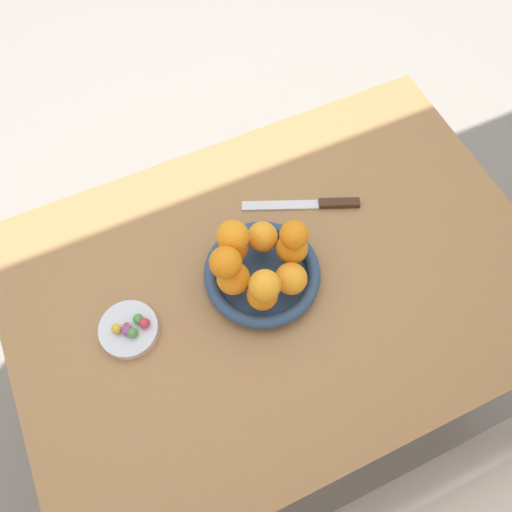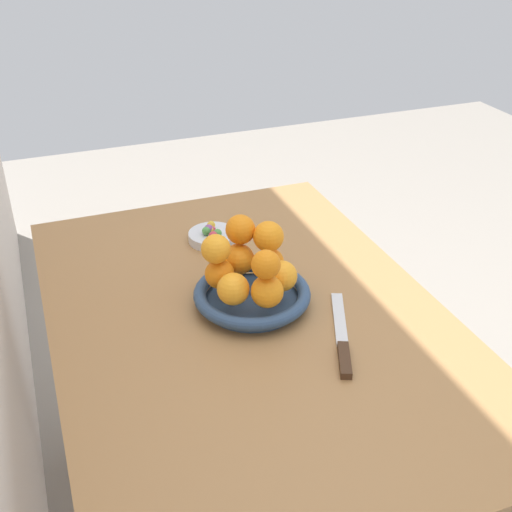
# 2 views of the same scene
# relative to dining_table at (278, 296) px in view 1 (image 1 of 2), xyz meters

# --- Properties ---
(ground_plane) EXTENTS (6.00, 6.00, 0.00)m
(ground_plane) POSITION_rel_dining_table_xyz_m (0.00, 0.00, -0.65)
(ground_plane) COLOR gray
(dining_table) EXTENTS (1.10, 0.76, 0.74)m
(dining_table) POSITION_rel_dining_table_xyz_m (0.00, 0.00, 0.00)
(dining_table) COLOR #9E7042
(dining_table) RESTS_ON ground_plane
(fruit_bowl) EXTENTS (0.24, 0.24, 0.04)m
(fruit_bowl) POSITION_rel_dining_table_xyz_m (0.03, -0.02, 0.11)
(fruit_bowl) COLOR navy
(fruit_bowl) RESTS_ON dining_table
(candy_dish) EXTENTS (0.11, 0.11, 0.02)m
(candy_dish) POSITION_rel_dining_table_xyz_m (0.31, -0.02, 0.10)
(candy_dish) COLOR silver
(candy_dish) RESTS_ON dining_table
(orange_0) EXTENTS (0.06, 0.06, 0.06)m
(orange_0) POSITION_rel_dining_table_xyz_m (-0.04, -0.02, 0.16)
(orange_0) COLOR orange
(orange_0) RESTS_ON fruit_bowl
(orange_1) EXTENTS (0.06, 0.06, 0.06)m
(orange_1) POSITION_rel_dining_table_xyz_m (0.01, -0.07, 0.16)
(orange_1) COLOR orange
(orange_1) RESTS_ON fruit_bowl
(orange_2) EXTENTS (0.06, 0.06, 0.06)m
(orange_2) POSITION_rel_dining_table_xyz_m (0.07, -0.07, 0.16)
(orange_2) COLOR orange
(orange_2) RESTS_ON fruit_bowl
(orange_3) EXTENTS (0.07, 0.07, 0.07)m
(orange_3) POSITION_rel_dining_table_xyz_m (0.09, -0.01, 0.16)
(orange_3) COLOR orange
(orange_3) RESTS_ON fruit_bowl
(orange_4) EXTENTS (0.06, 0.06, 0.06)m
(orange_4) POSITION_rel_dining_table_xyz_m (0.06, 0.04, 0.16)
(orange_4) COLOR orange
(orange_4) RESTS_ON fruit_bowl
(orange_5) EXTENTS (0.06, 0.06, 0.06)m
(orange_5) POSITION_rel_dining_table_xyz_m (-0.01, 0.03, 0.16)
(orange_5) COLOR orange
(orange_5) RESTS_ON fruit_bowl
(orange_6) EXTENTS (0.06, 0.06, 0.06)m
(orange_6) POSITION_rel_dining_table_xyz_m (0.07, -0.07, 0.22)
(orange_6) COLOR orange
(orange_6) RESTS_ON orange_2
(orange_7) EXTENTS (0.06, 0.06, 0.06)m
(orange_7) POSITION_rel_dining_table_xyz_m (-0.03, -0.02, 0.22)
(orange_7) COLOR orange
(orange_7) RESTS_ON orange_0
(orange_8) EXTENTS (0.06, 0.06, 0.06)m
(orange_8) POSITION_rel_dining_table_xyz_m (0.10, -0.02, 0.22)
(orange_8) COLOR orange
(orange_8) RESTS_ON orange_3
(orange_9) EXTENTS (0.06, 0.06, 0.06)m
(orange_9) POSITION_rel_dining_table_xyz_m (0.06, 0.05, 0.22)
(orange_9) COLOR orange
(orange_9) RESTS_ON orange_4
(candy_ball_0) EXTENTS (0.02, 0.02, 0.02)m
(candy_ball_0) POSITION_rel_dining_table_xyz_m (0.32, -0.02, 0.12)
(candy_ball_0) COLOR #8C4C99
(candy_ball_0) RESTS_ON candy_dish
(candy_ball_1) EXTENTS (0.02, 0.02, 0.02)m
(candy_ball_1) POSITION_rel_dining_table_xyz_m (0.29, -0.03, 0.12)
(candy_ball_1) COLOR #4C9947
(candy_ball_1) RESTS_ON candy_dish
(candy_ball_2) EXTENTS (0.02, 0.02, 0.02)m
(candy_ball_2) POSITION_rel_dining_table_xyz_m (0.28, -0.01, 0.12)
(candy_ball_2) COLOR #C6384C
(candy_ball_2) RESTS_ON candy_dish
(candy_ball_3) EXTENTS (0.02, 0.02, 0.02)m
(candy_ball_3) POSITION_rel_dining_table_xyz_m (0.31, -0.02, 0.12)
(candy_ball_3) COLOR gold
(candy_ball_3) RESTS_ON candy_dish
(candy_ball_4) EXTENTS (0.02, 0.02, 0.02)m
(candy_ball_4) POSITION_rel_dining_table_xyz_m (0.31, -0.01, 0.12)
(candy_ball_4) COLOR #4C9947
(candy_ball_4) RESTS_ON candy_dish
(candy_ball_5) EXTENTS (0.02, 0.02, 0.02)m
(candy_ball_5) POSITION_rel_dining_table_xyz_m (0.32, -0.01, 0.12)
(candy_ball_5) COLOR #8C4C99
(candy_ball_5) RESTS_ON candy_dish
(candy_ball_6) EXTENTS (0.02, 0.02, 0.02)m
(candy_ball_6) POSITION_rel_dining_table_xyz_m (0.31, -0.02, 0.12)
(candy_ball_6) COLOR #C6384C
(candy_ball_6) RESTS_ON candy_dish
(candy_ball_7) EXTENTS (0.02, 0.02, 0.02)m
(candy_ball_7) POSITION_rel_dining_table_xyz_m (0.33, -0.03, 0.12)
(candy_ball_7) COLOR gold
(candy_ball_7) RESTS_ON candy_dish
(knife) EXTENTS (0.25, 0.12, 0.01)m
(knife) POSITION_rel_dining_table_xyz_m (-0.14, -0.13, 0.09)
(knife) COLOR #3F2819
(knife) RESTS_ON dining_table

